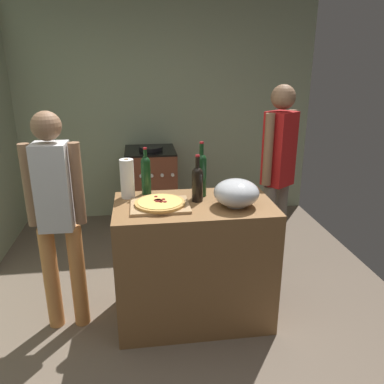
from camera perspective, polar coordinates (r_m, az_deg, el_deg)
ground_plane at (r=3.74m, az=-3.73°, el=-11.35°), size 3.82×3.45×0.02m
kitchen_wall_rear at (r=4.74m, az=-5.45°, el=11.89°), size 3.82×0.10×2.60m
counter at (r=2.90m, az=0.28°, el=-10.29°), size 1.12×0.64×0.93m
cutting_board at (r=2.64m, az=-4.77°, el=-2.03°), size 0.40×0.32×0.02m
pizza at (r=2.63m, az=-4.79°, el=-1.61°), size 0.35×0.35×0.03m
mixing_bowl at (r=2.64m, az=6.61°, el=-0.13°), size 0.31×0.31×0.19m
paper_towel_roll at (r=2.81m, az=-9.59°, el=1.97°), size 0.10×0.10×0.29m
wine_bottle_clear at (r=2.70m, az=0.81°, el=1.47°), size 0.08×0.08×0.34m
wine_bottle_dark at (r=2.87m, az=-6.86°, el=2.75°), size 0.07×0.07×0.35m
wine_bottle_green at (r=2.80m, az=1.40°, el=2.87°), size 0.07×0.07×0.41m
stove at (r=4.53m, az=-6.05°, el=0.66°), size 0.57×0.62×0.96m
person_in_stripes at (r=2.76m, az=-19.45°, el=-2.72°), size 0.39×0.20×1.58m
person_in_red at (r=3.43m, az=12.64°, el=3.43°), size 0.34×0.30×1.70m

